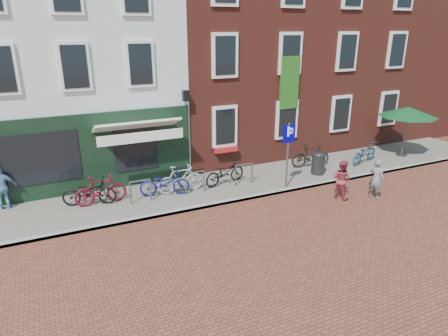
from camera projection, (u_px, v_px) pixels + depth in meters
name	position (u px, v px, depth m)	size (l,w,h in m)	color
ground	(247.00, 200.00, 14.08)	(80.00, 80.00, 0.00)	brown
sidewalk	(251.00, 181.00, 15.73)	(24.00, 3.00, 0.10)	slate
building_stucco	(66.00, 61.00, 16.57)	(8.00, 8.00, 9.00)	silver
building_brick_mid	(218.00, 45.00, 19.15)	(6.00, 8.00, 10.00)	maroon
building_brick_right	(318.00, 43.00, 21.51)	(6.00, 8.00, 10.00)	maroon
filler_right	(404.00, 50.00, 24.23)	(7.00, 8.00, 9.00)	maroon
litter_bin	(318.00, 162.00, 16.18)	(0.55, 0.55, 1.01)	#2E2E2F
parking_sign	(288.00, 145.00, 14.38)	(0.50, 0.08, 2.49)	#4C4C4F
parasol	(409.00, 110.00, 17.94)	(2.61, 2.61, 2.42)	#4C4C4F
woman	(376.00, 179.00, 14.05)	(0.54, 0.36, 1.48)	slate
boy	(341.00, 179.00, 14.05)	(0.69, 0.54, 1.43)	#942F3A
cafe_person	(2.00, 188.00, 12.96)	(0.90, 0.37, 1.53)	#729DC6
bicycle_0	(89.00, 192.00, 13.35)	(0.62, 1.78, 0.94)	black
bicycle_1	(100.00, 190.00, 13.40)	(0.49, 1.73, 1.04)	maroon
bicycle_2	(165.00, 183.00, 14.12)	(0.62, 1.78, 0.94)	navy
bicycle_3	(180.00, 179.00, 14.36)	(0.49, 1.73, 1.04)	#A6A6A8
bicycle_4	(225.00, 172.00, 15.14)	(0.62, 1.78, 0.94)	black
bicycle_5	(311.00, 155.00, 16.96)	(0.49, 1.73, 1.04)	black
bicycle_6	(364.00, 153.00, 17.49)	(0.62, 1.78, 0.94)	#12324F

